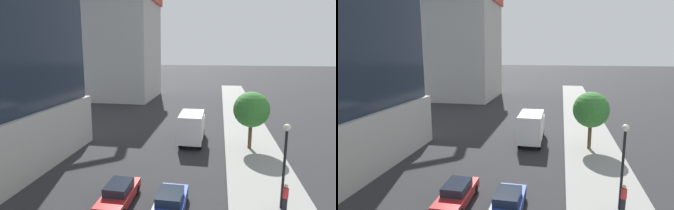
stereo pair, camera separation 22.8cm
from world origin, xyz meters
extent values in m
cube|color=gray|center=(7.97, 20.00, 0.07)|extent=(5.46, 120.00, 0.15)
cube|color=#B2AFA8|center=(-15.08, 55.40, 11.33)|extent=(12.02, 15.05, 22.66)
cube|color=gold|center=(-11.47, 50.88, 14.45)|extent=(0.90, 0.90, 28.90)
cylinder|color=black|center=(8.50, 14.68, 2.68)|extent=(0.16, 0.16, 5.07)
sphere|color=silver|center=(8.50, 14.68, 5.40)|extent=(0.44, 0.44, 0.44)
cylinder|color=brown|center=(7.67, 26.02, 1.49)|extent=(0.36, 0.36, 2.68)
sphere|color=#387F33|center=(7.67, 26.02, 4.17)|extent=(3.56, 3.56, 3.56)
cube|color=red|center=(-1.78, 13.50, 0.62)|extent=(1.73, 4.51, 0.66)
cube|color=#19212D|center=(-1.78, 13.57, 1.22)|extent=(1.45, 2.13, 0.54)
cylinder|color=black|center=(-2.54, 15.04, 0.33)|extent=(0.22, 0.67, 0.67)
cylinder|color=black|center=(-1.02, 15.04, 0.33)|extent=(0.22, 0.67, 0.67)
cube|color=#233D9E|center=(1.68, 12.91, 0.59)|extent=(1.79, 4.78, 0.65)
cube|color=#19212D|center=(1.68, 13.05, 1.18)|extent=(1.50, 2.08, 0.55)
cylinder|color=black|center=(0.90, 14.54, 0.31)|extent=(0.22, 0.63, 0.63)
cylinder|color=black|center=(2.47, 14.54, 0.31)|extent=(0.22, 0.63, 0.63)
cube|color=silver|center=(1.68, 29.89, 1.50)|extent=(2.38, 1.85, 1.87)
cube|color=white|center=(1.68, 26.51, 2.00)|extent=(2.38, 4.61, 2.87)
cylinder|color=black|center=(0.63, 29.89, 0.47)|extent=(0.30, 0.94, 0.94)
cylinder|color=black|center=(2.73, 29.89, 0.47)|extent=(0.30, 0.94, 0.94)
cylinder|color=black|center=(0.63, 25.36, 0.47)|extent=(0.30, 0.94, 0.94)
cylinder|color=black|center=(2.73, 25.36, 0.47)|extent=(0.30, 0.94, 0.94)
cylinder|color=black|center=(8.65, 14.42, 0.58)|extent=(0.28, 0.28, 0.86)
cylinder|color=red|center=(8.65, 14.42, 1.34)|extent=(0.34, 0.34, 0.66)
sphere|color=tan|center=(8.65, 14.42, 1.79)|extent=(0.23, 0.23, 0.23)
camera|label=1|loc=(4.38, -2.72, 9.89)|focal=30.45mm
camera|label=2|loc=(4.60, -2.68, 9.89)|focal=30.45mm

